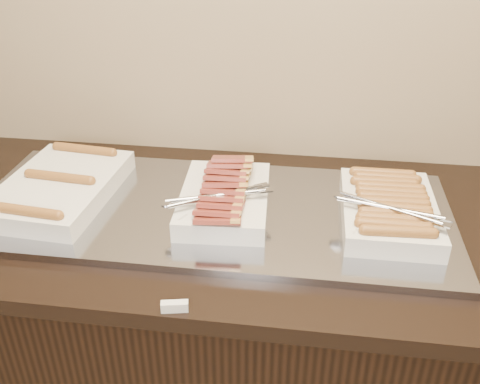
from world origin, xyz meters
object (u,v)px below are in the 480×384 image
counter (220,341)px  dish_left (60,187)px  warming_tray (211,210)px  dish_right (389,208)px  dish_center (224,197)px

counter → dish_left: 0.64m
warming_tray → dish_left: bearing=180.0°
dish_right → dish_center: bearing=179.8°
dish_center → dish_right: bearing=-3.2°
warming_tray → dish_right: (0.44, -0.00, 0.05)m
counter → dish_left: dish_left is taller
dish_center → dish_right: dish_center is taller
counter → warming_tray: warming_tray is taller
counter → warming_tray: bearing=180.0°
counter → dish_right: size_ratio=6.23×
warming_tray → dish_right: size_ratio=3.63×
counter → dish_left: size_ratio=5.07×
dish_left → dish_right: (0.83, -0.00, 0.01)m
warming_tray → dish_left: (-0.40, 0.00, 0.04)m
counter → dish_center: size_ratio=5.89×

